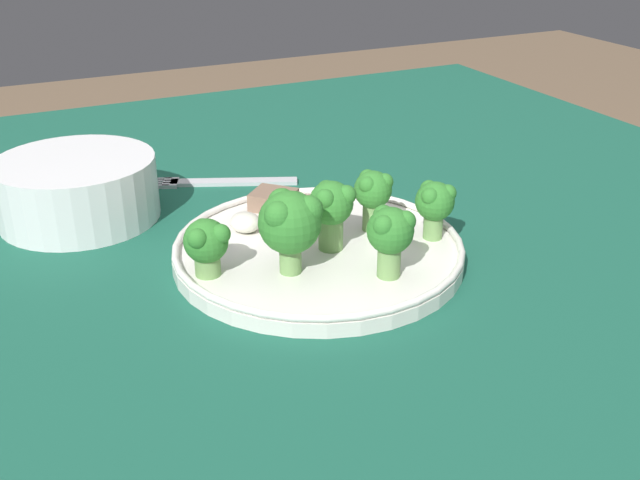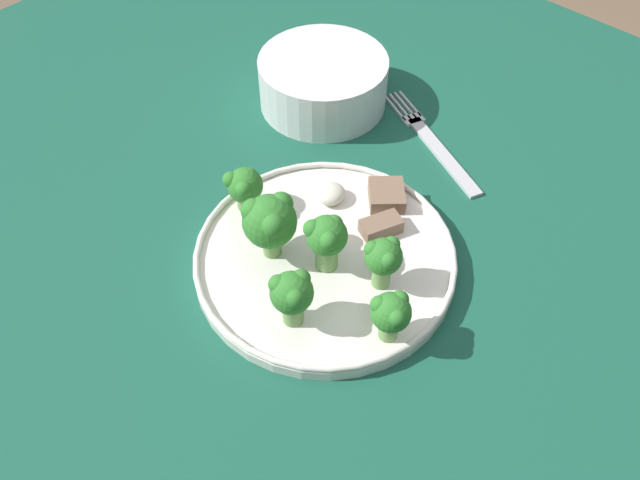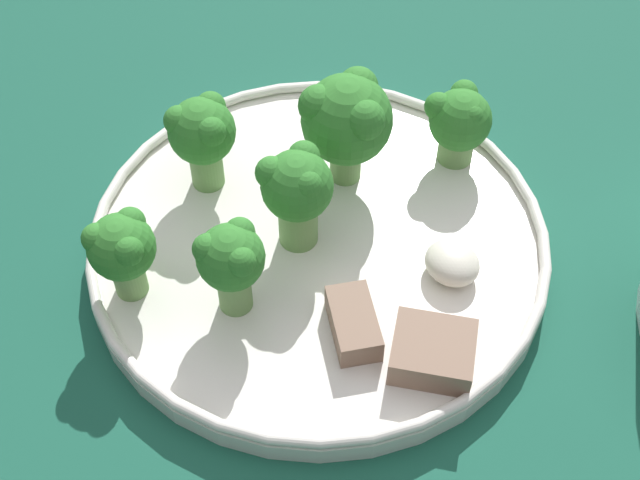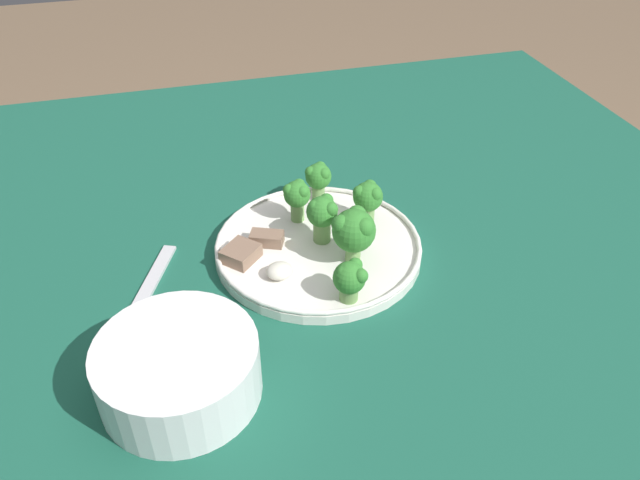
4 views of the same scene
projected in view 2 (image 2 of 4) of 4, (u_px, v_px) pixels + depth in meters
The scene contains 13 objects.
table at pixel (286, 294), 0.68m from camera, with size 1.15×1.18×0.76m.
dinner_plate at pixel (325, 257), 0.58m from camera, with size 0.24×0.24×0.02m.
fork at pixel (432, 142), 0.70m from camera, with size 0.09×0.18×0.00m.
cream_bowl at pixel (323, 83), 0.72m from camera, with size 0.15×0.15×0.06m.
broccoli_floret_near_rim_left at pixel (292, 294), 0.51m from camera, with size 0.04×0.04×0.06m.
broccoli_floret_center_left at pixel (270, 221), 0.55m from camera, with size 0.05×0.05×0.07m.
broccoli_floret_back_left at pixel (383, 258), 0.53m from camera, with size 0.03×0.03×0.05m.
broccoli_floret_front_left at pixel (325, 239), 0.54m from camera, with size 0.04×0.04×0.06m.
broccoli_floret_center_back at pixel (391, 313), 0.50m from camera, with size 0.03×0.03×0.05m.
broccoli_floret_mid_cluster at pixel (242, 188), 0.60m from camera, with size 0.04×0.03×0.05m.
meat_slice_front_slice at pixel (387, 195), 0.62m from camera, with size 0.05×0.05×0.02m.
meat_slice_middle_slice at pixel (381, 226), 0.59m from camera, with size 0.04×0.03×0.02m.
sauce_dollop at pixel (331, 194), 0.62m from camera, with size 0.03×0.03×0.02m.
Camera 2 is at (-0.26, -0.29, 1.23)m, focal length 35.00 mm.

